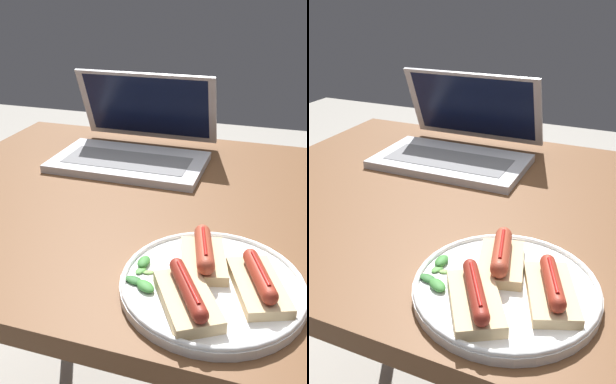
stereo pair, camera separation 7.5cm
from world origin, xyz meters
The scene contains 7 objects.
desk centered at (0.00, 0.00, 0.66)m, with size 1.03×0.80×0.73m.
laptop centered at (-0.11, 0.18, 0.77)m, with size 0.36×0.28×0.20m.
plate centered at (0.16, -0.25, 0.74)m, with size 0.26×0.26×0.02m.
sausage_toast_left centered at (0.14, -0.31, 0.76)m, with size 0.11×0.13×0.04m.
sausage_toast_middle centered at (0.14, -0.22, 0.76)m, with size 0.09×0.12×0.04m.
sausage_toast_right centered at (0.22, -0.25, 0.76)m, with size 0.10×0.13×0.04m.
salad_pile centered at (0.07, -0.27, 0.75)m, with size 0.06×0.08×0.01m.
Camera 1 is at (0.23, -0.74, 1.12)m, focal length 40.00 mm.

